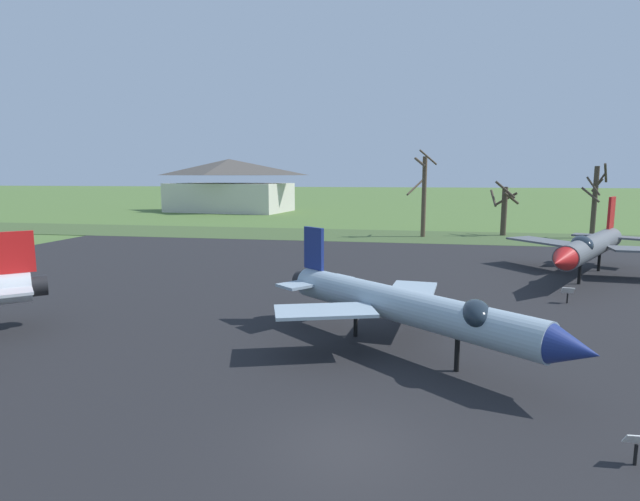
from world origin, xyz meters
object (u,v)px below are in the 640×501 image
info_placard_rear_left (636,445)px  visitor_building (230,186)px  info_placard_rear_center (568,293)px  jet_fighter_rear_left (407,306)px  jet_fighter_rear_center (590,246)px

info_placard_rear_left → visitor_building: size_ratio=0.03×
info_placard_rear_center → jet_fighter_rear_left: 12.57m
jet_fighter_rear_center → visitor_building: (-46.43, 56.53, 2.72)m
info_placard_rear_left → jet_fighter_rear_left: bearing=129.7°
info_placard_rear_center → visitor_building: (-43.14, 63.88, 4.30)m
jet_fighter_rear_center → info_placard_rear_center: (-3.29, -7.34, -1.58)m
info_placard_rear_center → visitor_building: 77.20m
visitor_building → info_placard_rear_center: bearing=-56.0°
jet_fighter_rear_left → info_placard_rear_left: (5.40, -6.51, -1.38)m
info_placard_rear_left → visitor_building: visitor_building is taller
visitor_building → info_placard_rear_left: bearing=-63.2°
jet_fighter_rear_left → visitor_building: bearing=115.5°
jet_fighter_rear_center → info_placard_rear_left: jet_fighter_rear_center is taller
info_placard_rear_left → visitor_building: bearing=116.8°
jet_fighter_rear_left → visitor_building: 81.18m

